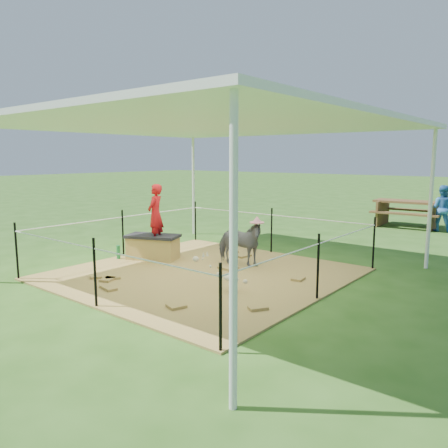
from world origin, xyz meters
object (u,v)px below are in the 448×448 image
Objects in this scene: green_bottle at (118,252)px; distant_person at (442,208)px; pony at (239,243)px; straw_bale at (153,248)px; woman at (155,209)px; picnic_table_near at (408,214)px; foal at (231,277)px.

green_bottle is 9.04m from distant_person.
straw_bale is at bearing 104.23° from pony.
pony is at bearing 20.90° from straw_bale.
distant_person reaches higher than pony.
woman is 1.84m from pony.
picnic_table_near reaches higher than straw_bale.
woman is at bearing 105.40° from pony.
distant_person is (3.72, 7.50, 0.41)m from straw_bale.
woman reaches higher than distant_person.
distant_person is (0.97, -0.25, 0.26)m from picnic_table_near.
woman is 0.62× the size of picnic_table_near.
woman is at bearing 162.96° from foal.
green_bottle is 2.53m from pony.
green_bottle is 0.14× the size of picnic_table_near.
straw_bale is at bearing -113.44° from picnic_table_near.
foal is 8.31m from distant_person.
distant_person is at bearing 61.76° from green_bottle.
pony is 1.24× the size of foal.
green_bottle is at bearing -78.07° from woman.
straw_bale is 0.72m from green_bottle.
straw_bale is 1.20× the size of foal.
distant_person is (2.01, 6.85, 0.19)m from pony.
distant_person is at bearing 131.46° from woman.
straw_bale is 3.60× the size of green_bottle.
picnic_table_near is at bearing 70.48° from straw_bale.
picnic_table_near is (3.30, 8.20, 0.23)m from green_bottle.
foal is (0.88, -1.38, -0.20)m from pony.
pony reaches higher than straw_bale.
pony is (1.71, 0.65, 0.21)m from straw_bale.
pony is at bearing 89.31° from woman.
green_bottle is at bearing -115.83° from picnic_table_near.
pony reaches higher than picnic_table_near.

